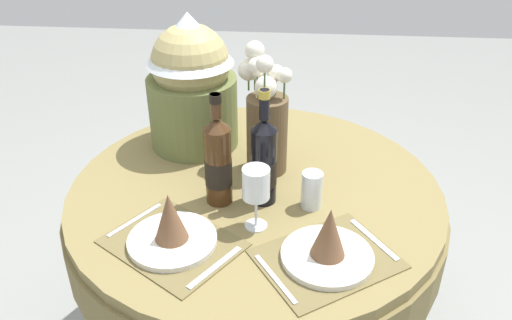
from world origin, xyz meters
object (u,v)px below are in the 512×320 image
wine_bottle_centre (218,161)px  tumbler_near_left (312,190)px  wine_bottle_left (264,161)px  place_setting_right (328,245)px  wine_glass_right (256,185)px  gift_tub_back_left (191,78)px  flower_vase (266,119)px  dining_table (255,218)px  place_setting_left (171,230)px

wine_bottle_centre → tumbler_near_left: 0.29m
wine_bottle_left → place_setting_right: bearing=-54.0°
wine_bottle_centre → wine_glass_right: (0.12, -0.11, 0.00)m
wine_glass_right → tumbler_near_left: wine_glass_right is taller
wine_glass_right → gift_tub_back_left: (-0.26, 0.46, 0.11)m
place_setting_right → flower_vase: bearing=113.7°
place_setting_right → wine_bottle_centre: size_ratio=1.23×
dining_table → flower_vase: 0.33m
dining_table → wine_glass_right: (0.02, -0.20, 0.26)m
tumbler_near_left → dining_table: bearing=152.9°
wine_bottle_centre → gift_tub_back_left: 0.39m
place_setting_left → wine_bottle_centre: wine_bottle_centre is taller
dining_table → wine_bottle_left: (0.03, -0.07, 0.26)m
place_setting_left → tumbler_near_left: 0.42m
wine_bottle_centre → tumbler_near_left: (0.27, -0.01, -0.08)m
flower_vase → wine_glass_right: 0.31m
flower_vase → wine_glass_right: flower_vase is taller
wine_bottle_left → wine_glass_right: wine_bottle_left is taller
wine_glass_right → wine_bottle_centre: bearing=136.2°
wine_bottle_centre → place_setting_left: bearing=-114.8°
place_setting_right → place_setting_left: bearing=176.0°
place_setting_left → gift_tub_back_left: gift_tub_back_left is taller
place_setting_left → wine_bottle_left: bearing=44.2°
wine_glass_right → tumbler_near_left: bearing=35.2°
wine_bottle_left → tumbler_near_left: bearing=-7.6°
place_setting_right → flower_vase: (-0.19, 0.43, 0.13)m
place_setting_left → gift_tub_back_left: size_ratio=0.91×
place_setting_right → tumbler_near_left: size_ratio=3.72×
place_setting_left → tumbler_near_left: size_ratio=3.73×
wine_bottle_left → gift_tub_back_left: gift_tub_back_left is taller
dining_table → wine_bottle_centre: 0.29m
flower_vase → gift_tub_back_left: 0.31m
wine_bottle_left → wine_bottle_centre: bearing=-174.5°
wine_bottle_left → wine_bottle_centre: size_ratio=1.04×
wine_bottle_centre → dining_table: bearing=39.3°
flower_vase → wine_glass_right: (-0.00, -0.31, -0.04)m
place_setting_left → tumbler_near_left: bearing=28.8°
flower_vase → tumbler_near_left: (0.15, -0.20, -0.12)m
wine_bottle_left → tumbler_near_left: (0.14, -0.02, -0.08)m
place_setting_left → wine_bottle_left: wine_bottle_left is taller
place_setting_left → place_setting_right: bearing=-4.0°
dining_table → tumbler_near_left: bearing=-27.1°
flower_vase → wine_bottle_left: 0.19m
wine_bottle_left → wine_glass_right: size_ratio=1.91×
wine_bottle_centre → wine_glass_right: bearing=-43.8°
tumbler_near_left → wine_glass_right: bearing=-144.8°
dining_table → gift_tub_back_left: gift_tub_back_left is taller
wine_bottle_left → gift_tub_back_left: (-0.27, 0.34, 0.11)m
dining_table → place_setting_left: (-0.20, -0.29, 0.17)m
wine_bottle_left → flower_vase: bearing=92.4°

